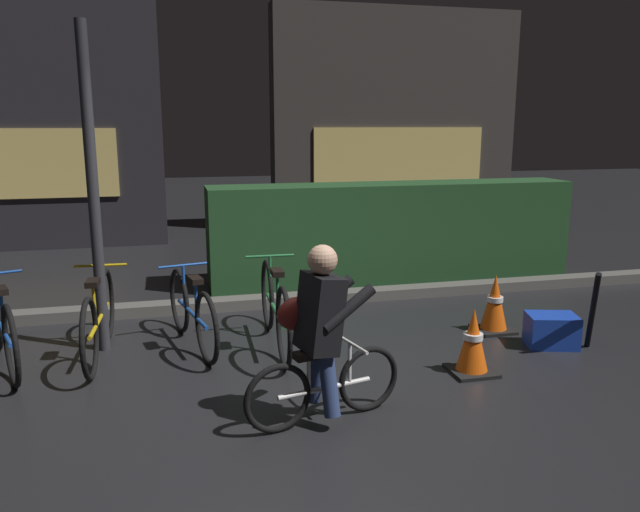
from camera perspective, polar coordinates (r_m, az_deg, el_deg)
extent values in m
plane|color=black|center=(5.04, -0.58, -11.58)|extent=(40.00, 40.00, 0.00)
cube|color=#56544F|center=(7.05, -4.71, -4.13)|extent=(12.00, 0.24, 0.12)
cube|color=#214723|center=(8.23, 6.66, 2.25)|extent=(4.80, 0.70, 1.26)
cube|color=#262328|center=(11.27, -27.11, 11.93)|extent=(4.88, 0.50, 4.50)
cube|color=#F2D172|center=(11.02, -27.00, 7.51)|extent=(3.42, 0.04, 1.10)
cube|color=#383330|center=(12.50, 6.93, 12.24)|extent=(4.87, 0.50, 4.17)
cube|color=#F2D172|center=(12.26, 7.30, 9.03)|extent=(3.41, 0.04, 1.10)
cylinder|color=#2D2D33|center=(5.76, -20.06, 5.46)|extent=(0.10, 0.10, 2.86)
torus|color=black|center=(5.43, -26.45, -7.38)|extent=(0.27, 0.64, 0.66)
cylinder|color=#19479E|center=(5.90, -27.10, -5.94)|extent=(0.37, 0.95, 0.04)
cylinder|color=#19479E|center=(5.68, -27.06, -4.63)|extent=(0.03, 0.03, 0.37)
cube|color=black|center=(5.64, -27.24, -2.82)|extent=(0.16, 0.22, 0.05)
torus|color=black|center=(6.29, -18.91, -4.15)|extent=(0.08, 0.67, 0.67)
torus|color=black|center=(5.34, -20.36, -7.11)|extent=(0.08, 0.67, 0.67)
cylinder|color=gold|center=(5.81, -19.57, -5.50)|extent=(0.09, 1.01, 0.04)
cylinder|color=gold|center=(5.59, -19.97, -4.19)|extent=(0.03, 0.03, 0.38)
cube|color=black|center=(5.55, -20.11, -2.32)|extent=(0.11, 0.20, 0.05)
cylinder|color=gold|center=(6.02, -19.33, -2.79)|extent=(0.03, 0.03, 0.42)
cylinder|color=gold|center=(5.97, -19.48, -0.82)|extent=(0.46, 0.05, 0.02)
torus|color=black|center=(6.28, -12.76, -4.00)|extent=(0.18, 0.63, 0.63)
torus|color=black|center=(5.40, -10.33, -6.53)|extent=(0.18, 0.63, 0.63)
cylinder|color=#19479E|center=(5.84, -11.64, -5.17)|extent=(0.24, 0.93, 0.04)
cylinder|color=#19479E|center=(5.63, -11.28, -3.91)|extent=(0.03, 0.03, 0.35)
cube|color=black|center=(5.59, -11.35, -2.16)|extent=(0.14, 0.22, 0.05)
cylinder|color=#19479E|center=(6.02, -12.36, -2.69)|extent=(0.03, 0.03, 0.40)
cylinder|color=#19479E|center=(5.98, -12.45, -0.84)|extent=(0.45, 0.12, 0.02)
torus|color=black|center=(6.23, -4.84, -3.54)|extent=(0.06, 0.70, 0.70)
torus|color=black|center=(5.24, -3.33, -6.56)|extent=(0.06, 0.70, 0.70)
cylinder|color=#236B38|center=(5.73, -4.15, -4.92)|extent=(0.07, 1.05, 0.04)
cylinder|color=#236B38|center=(5.50, -3.91, -3.50)|extent=(0.03, 0.03, 0.39)
cube|color=black|center=(5.45, -3.94, -1.51)|extent=(0.11, 0.20, 0.05)
cylinder|color=#236B38|center=(5.95, -4.58, -2.08)|extent=(0.03, 0.03, 0.44)
cylinder|color=#236B38|center=(5.90, -4.61, 0.00)|extent=(0.46, 0.04, 0.02)
cube|color=black|center=(5.38, 13.69, -10.18)|extent=(0.36, 0.36, 0.03)
cone|color=#EA560F|center=(5.29, 13.84, -7.42)|extent=(0.26, 0.26, 0.52)
cylinder|color=white|center=(5.28, 13.85, -7.15)|extent=(0.16, 0.16, 0.05)
cube|color=black|center=(6.46, 15.57, -6.49)|extent=(0.36, 0.36, 0.03)
cone|color=#EA560F|center=(6.38, 15.71, -4.05)|extent=(0.26, 0.26, 0.54)
cylinder|color=white|center=(6.37, 15.72, -3.81)|extent=(0.16, 0.16, 0.05)
cube|color=#193DB7|center=(6.16, 20.44, -6.41)|extent=(0.51, 0.43, 0.30)
torus|color=black|center=(4.52, 4.48, -11.14)|extent=(0.48, 0.16, 0.48)
torus|color=black|center=(4.22, -3.89, -12.88)|extent=(0.48, 0.16, 0.48)
cylinder|color=silver|center=(4.36, 0.45, -12.01)|extent=(0.69, 0.20, 0.04)
cylinder|color=silver|center=(4.25, -1.04, -10.70)|extent=(0.03, 0.03, 0.26)
cube|color=black|center=(4.21, -1.04, -9.04)|extent=(0.22, 0.14, 0.05)
cylinder|color=silver|center=(4.39, 2.73, -9.76)|extent=(0.03, 0.03, 0.30)
cylinder|color=silver|center=(4.33, 2.74, -7.93)|extent=(0.13, 0.45, 0.02)
cylinder|color=navy|center=(4.41, -0.40, -10.89)|extent=(0.16, 0.23, 0.42)
cylinder|color=navy|center=(4.25, 0.85, -11.82)|extent=(0.16, 0.23, 0.42)
cube|color=black|center=(4.15, -0.03, -5.24)|extent=(0.33, 0.37, 0.54)
sphere|color=tan|center=(4.07, 0.22, -0.35)|extent=(0.20, 0.20, 0.20)
cylinder|color=black|center=(4.32, 0.77, -3.86)|extent=(0.40, 0.17, 0.29)
cylinder|color=black|center=(4.08, 2.63, -4.81)|extent=(0.40, 0.17, 0.29)
ellipsoid|color=maroon|center=(4.31, -1.96, -5.28)|extent=(0.35, 0.23, 0.24)
cylinder|color=black|center=(6.03, 23.69, -4.66)|extent=(0.26, 0.38, 0.79)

